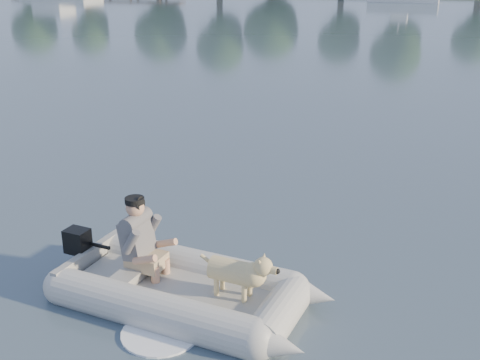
% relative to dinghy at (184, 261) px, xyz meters
% --- Properties ---
extents(water, '(160.00, 160.00, 0.00)m').
position_rel_dinghy_xyz_m(water, '(0.06, 0.25, -0.53)').
color(water, slate).
rests_on(water, ground).
extents(dinghy, '(4.89, 3.96, 1.26)m').
position_rel_dinghy_xyz_m(dinghy, '(0.00, 0.00, 0.00)').
color(dinghy, '#ADADA7').
rests_on(dinghy, water).
extents(man, '(0.76, 0.69, 0.98)m').
position_rel_dinghy_xyz_m(man, '(-0.61, 0.18, 0.17)').
color(man, '#5D5C61').
rests_on(man, dinghy).
extents(dog, '(0.89, 0.47, 0.56)m').
position_rel_dinghy_xyz_m(dog, '(0.58, -0.08, -0.06)').
color(dog, tan).
rests_on(dog, dinghy).
extents(outboard_motor, '(0.42, 0.34, 0.71)m').
position_rel_dinghy_xyz_m(outboard_motor, '(-1.47, 0.31, -0.25)').
color(outboard_motor, black).
rests_on(outboard_motor, dinghy).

